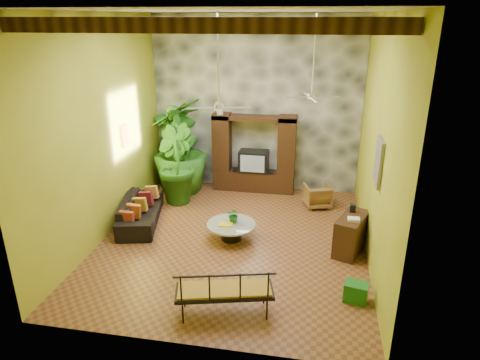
% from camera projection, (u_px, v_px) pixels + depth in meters
% --- Properties ---
extents(ground, '(7.00, 7.00, 0.00)m').
position_uv_depth(ground, '(233.00, 239.00, 10.03)').
color(ground, brown).
rests_on(ground, ground).
extents(ceiling, '(6.00, 7.00, 0.02)m').
position_uv_depth(ceiling, '(232.00, 11.00, 8.23)').
color(ceiling, silver).
rests_on(ceiling, back_wall).
extents(back_wall, '(6.00, 0.02, 5.00)m').
position_uv_depth(back_wall, '(256.00, 105.00, 12.34)').
color(back_wall, olive).
rests_on(back_wall, ground).
extents(left_wall, '(0.02, 7.00, 5.00)m').
position_uv_depth(left_wall, '(102.00, 130.00, 9.63)').
color(left_wall, olive).
rests_on(left_wall, ground).
extents(right_wall, '(0.02, 7.00, 5.00)m').
position_uv_depth(right_wall, '(378.00, 143.00, 8.63)').
color(right_wall, olive).
rests_on(right_wall, ground).
extents(stone_accent_wall, '(5.98, 0.10, 4.98)m').
position_uv_depth(stone_accent_wall, '(256.00, 105.00, 12.29)').
color(stone_accent_wall, '#3C4045').
rests_on(stone_accent_wall, ground).
extents(ceiling_beams, '(5.95, 5.36, 0.22)m').
position_uv_depth(ceiling_beams, '(232.00, 23.00, 8.31)').
color(ceiling_beams, '#3B2313').
rests_on(ceiling_beams, ceiling).
extents(entertainment_center, '(2.40, 0.55, 2.30)m').
position_uv_depth(entertainment_center, '(254.00, 159.00, 12.56)').
color(entertainment_center, black).
rests_on(entertainment_center, ground).
extents(ceiling_fan_front, '(1.28, 1.28, 1.86)m').
position_uv_depth(ceiling_fan_front, '(219.00, 97.00, 8.47)').
color(ceiling_fan_front, silver).
rests_on(ceiling_fan_front, ceiling).
extents(ceiling_fan_back, '(1.28, 1.28, 1.86)m').
position_uv_depth(ceiling_fan_back, '(312.00, 87.00, 9.64)').
color(ceiling_fan_back, silver).
rests_on(ceiling_fan_back, ceiling).
extents(wall_art_mask, '(0.06, 0.32, 0.55)m').
position_uv_depth(wall_art_mask, '(125.00, 136.00, 10.69)').
color(wall_art_mask, yellow).
rests_on(wall_art_mask, left_wall).
extents(wall_art_painting, '(0.06, 0.70, 0.90)m').
position_uv_depth(wall_art_painting, '(379.00, 162.00, 8.16)').
color(wall_art_painting, '#2B669F').
rests_on(wall_art_painting, right_wall).
extents(sofa, '(1.35, 2.35, 0.65)m').
position_uv_depth(sofa, '(141.00, 211.00, 10.75)').
color(sofa, black).
rests_on(sofa, ground).
extents(wicker_armchair, '(0.84, 0.86, 0.63)m').
position_uv_depth(wicker_armchair, '(317.00, 196.00, 11.67)').
color(wicker_armchair, olive).
rests_on(wicker_armchair, ground).
extents(tall_plant_a, '(1.53, 1.30, 2.45)m').
position_uv_depth(tall_plant_a, '(178.00, 147.00, 12.87)').
color(tall_plant_a, '#20671B').
rests_on(tall_plant_a, ground).
extents(tall_plant_b, '(1.54, 1.55, 2.20)m').
position_uv_depth(tall_plant_b, '(175.00, 164.00, 11.76)').
color(tall_plant_b, '#205C18').
rests_on(tall_plant_b, ground).
extents(tall_plant_c, '(1.99, 1.99, 2.77)m').
position_uv_depth(tall_plant_c, '(180.00, 146.00, 12.36)').
color(tall_plant_c, '#2A6B1C').
rests_on(tall_plant_c, ground).
extents(coffee_table, '(1.13, 1.13, 0.40)m').
position_uv_depth(coffee_table, '(231.00, 229.00, 9.96)').
color(coffee_table, black).
rests_on(coffee_table, ground).
extents(centerpiece_plant, '(0.35, 0.31, 0.36)m').
position_uv_depth(centerpiece_plant, '(234.00, 215.00, 9.92)').
color(centerpiece_plant, '#185D1D').
rests_on(centerpiece_plant, coffee_table).
extents(yellow_tray, '(0.33, 0.25, 0.03)m').
position_uv_depth(yellow_tray, '(226.00, 224.00, 9.83)').
color(yellow_tray, '#D1CD16').
rests_on(yellow_tray, coffee_table).
extents(iron_bench, '(1.77, 1.00, 0.57)m').
position_uv_depth(iron_bench, '(224.00, 290.00, 7.29)').
color(iron_bench, black).
rests_on(iron_bench, ground).
extents(side_console, '(0.84, 1.17, 0.85)m').
position_uv_depth(side_console, '(351.00, 234.00, 9.38)').
color(side_console, '#341A10').
rests_on(side_console, ground).
extents(green_bin, '(0.47, 0.39, 0.36)m').
position_uv_depth(green_bin, '(356.00, 292.00, 7.82)').
color(green_bin, '#217D41').
rests_on(green_bin, ground).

